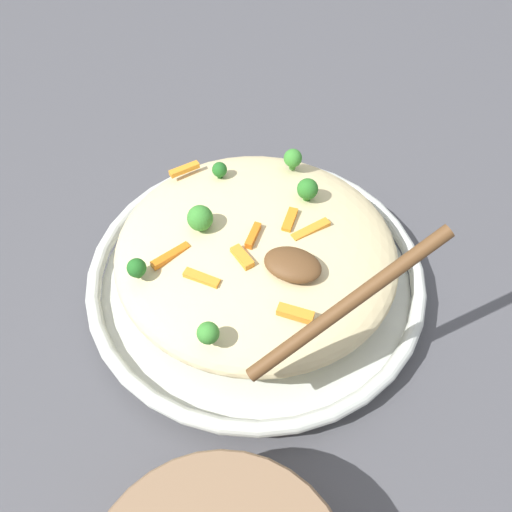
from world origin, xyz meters
name	(u,v)px	position (x,y,z in m)	size (l,w,h in m)	color
ground_plane	(256,288)	(0.00, 0.00, 0.00)	(2.40, 2.40, 0.00)	#4C4C51
serving_bowl	(256,277)	(0.00, 0.00, 0.02)	(0.37, 0.37, 0.04)	silver
pasta_mound	(256,252)	(0.00, 0.00, 0.06)	(0.30, 0.29, 0.06)	beige
carrot_piece_0	(202,278)	(0.03, 0.07, 0.09)	(0.04, 0.01, 0.01)	orange
carrot_piece_1	(311,230)	(-0.05, -0.02, 0.09)	(0.04, 0.01, 0.01)	orange
carrot_piece_2	(241,257)	(0.00, 0.04, 0.10)	(0.03, 0.01, 0.01)	orange
carrot_piece_3	(171,256)	(0.07, 0.06, 0.09)	(0.04, 0.01, 0.01)	orange
carrot_piece_4	(253,236)	(0.00, 0.01, 0.10)	(0.03, 0.01, 0.01)	orange
carrot_piece_5	(184,169)	(0.11, -0.06, 0.09)	(0.03, 0.01, 0.01)	orange
carrot_piece_6	(295,313)	(-0.07, 0.07, 0.09)	(0.03, 0.01, 0.01)	orange
carrot_piece_7	(290,220)	(-0.03, -0.03, 0.10)	(0.03, 0.01, 0.01)	orange
broccoli_floret_0	(200,218)	(0.05, 0.01, 0.11)	(0.03, 0.03, 0.03)	#377928
broccoli_floret_1	(137,268)	(0.09, 0.09, 0.10)	(0.02, 0.02, 0.02)	#205B1C
broccoli_floret_2	(220,170)	(0.07, -0.07, 0.10)	(0.02, 0.02, 0.02)	#205B1C
broccoli_floret_3	(308,189)	(-0.03, -0.07, 0.11)	(0.02, 0.02, 0.03)	#296820
broccoli_floret_4	(208,333)	(-0.01, 0.13, 0.10)	(0.02, 0.02, 0.02)	#377928
broccoli_floret_5	(293,159)	(0.00, -0.11, 0.10)	(0.02, 0.02, 0.03)	#377928
serving_spoon	(313,280)	(-0.07, 0.05, 0.12)	(0.16, 0.15, 0.11)	brown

